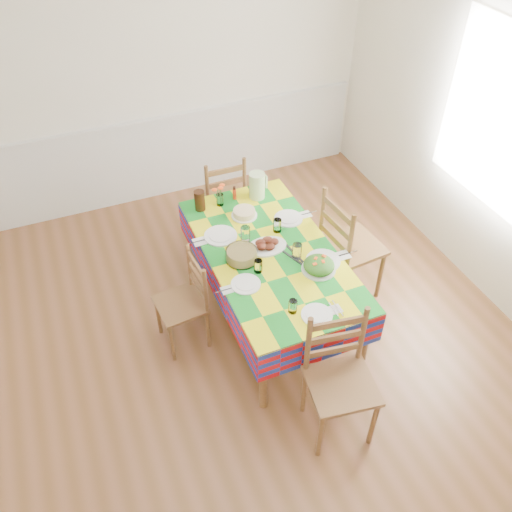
{
  "coord_description": "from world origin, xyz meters",
  "views": [
    {
      "loc": [
        -0.94,
        -2.47,
        3.49
      ],
      "look_at": [
        0.19,
        0.24,
        0.85
      ],
      "focal_mm": 38.0,
      "sensor_mm": 36.0,
      "label": 1
    }
  ],
  "objects": [
    {
      "name": "hot_sauce",
      "position": [
        0.37,
        1.17,
        0.77
      ],
      "size": [
        0.03,
        0.03,
        0.13
      ],
      "primitive_type": "cylinder",
      "color": "red",
      "rests_on": "dining_table"
    },
    {
      "name": "setting_right_far",
      "position": [
        0.63,
        0.69,
        0.73
      ],
      "size": [
        0.45,
        0.26,
        0.12
      ],
      "rotation": [
        0.0,
        0.0,
        -1.57
      ],
      "color": "white",
      "rests_on": "dining_table"
    },
    {
      "name": "name_card",
      "position": [
        0.39,
        -0.43,
        0.71
      ],
      "size": [
        0.08,
        0.02,
        0.02
      ],
      "primitive_type": "cube",
      "color": "white",
      "rests_on": "dining_table"
    },
    {
      "name": "chair_far",
      "position": [
        0.38,
        1.54,
        0.46
      ],
      "size": [
        0.42,
        0.4,
        0.94
      ],
      "rotation": [
        0.0,
        0.0,
        3.13
      ],
      "color": "brown",
      "rests_on": "room"
    },
    {
      "name": "cake",
      "position": [
        0.36,
        0.91,
        0.73
      ],
      "size": [
        0.22,
        0.22,
        0.06
      ],
      "color": "white",
      "rests_on": "dining_table"
    },
    {
      "name": "chair_right",
      "position": [
        1.09,
        0.4,
        0.52
      ],
      "size": [
        0.48,
        0.5,
        1.05
      ],
      "rotation": [
        0.0,
        0.0,
        1.66
      ],
      "color": "brown",
      "rests_on": "room"
    },
    {
      "name": "wainscot",
      "position": [
        0.0,
        2.48,
        0.49
      ],
      "size": [
        4.41,
        0.06,
        0.92
      ],
      "color": "white",
      "rests_on": "room"
    },
    {
      "name": "tea_pitcher",
      "position": [
        0.04,
        1.14,
        0.79
      ],
      "size": [
        0.09,
        0.09,
        0.18
      ],
      "primitive_type": "cylinder",
      "color": "black",
      "rests_on": "dining_table"
    },
    {
      "name": "chair_left",
      "position": [
        -0.34,
        0.41,
        0.41
      ],
      "size": [
        0.38,
        0.4,
        0.84
      ],
      "rotation": [
        0.0,
        0.0,
        -1.49
      ],
      "color": "brown",
      "rests_on": "room"
    },
    {
      "name": "chair_near",
      "position": [
        0.38,
        -0.72,
        0.49
      ],
      "size": [
        0.49,
        0.48,
        0.99
      ],
      "rotation": [
        0.0,
        0.0,
        -0.15
      ],
      "color": "brown",
      "rests_on": "room"
    },
    {
      "name": "serving_utensils",
      "position": [
        0.52,
        0.3,
        0.71
      ],
      "size": [
        0.13,
        0.28,
        0.01
      ],
      "color": "black",
      "rests_on": "dining_table"
    },
    {
      "name": "dining_table",
      "position": [
        0.38,
        0.41,
        0.63
      ],
      "size": [
        0.97,
        1.8,
        0.7
      ],
      "color": "brown",
      "rests_on": "room"
    },
    {
      "name": "setting_left_near",
      "position": [
        0.11,
        0.17,
        0.73
      ],
      "size": [
        0.4,
        0.24,
        0.11
      ],
      "rotation": [
        0.0,
        0.0,
        1.57
      ],
      "color": "white",
      "rests_on": "dining_table"
    },
    {
      "name": "meat_platter",
      "position": [
        0.37,
        0.46,
        0.73
      ],
      "size": [
        0.32,
        0.23,
        0.06
      ],
      "color": "white",
      "rests_on": "dining_table"
    },
    {
      "name": "flower_vase",
      "position": [
        0.22,
        1.13,
        0.79
      ],
      "size": [
        0.13,
        0.1,
        0.2
      ],
      "color": "white",
      "rests_on": "dining_table"
    },
    {
      "name": "room",
      "position": [
        0.0,
        0.0,
        1.35
      ],
      "size": [
        4.58,
        5.08,
        2.78
      ],
      "color": "brown",
      "rests_on": "ground"
    },
    {
      "name": "salad_platter",
      "position": [
        0.63,
        0.08,
        0.74
      ],
      "size": [
        0.26,
        0.26,
        0.11
      ],
      "color": "white",
      "rests_on": "dining_table"
    },
    {
      "name": "window_right",
      "position": [
        2.23,
        0.3,
        1.5
      ],
      "size": [
        0.0,
        1.4,
        1.4
      ],
      "primitive_type": "plane",
      "rotation": [
        0.0,
        -1.57,
        0.0
      ],
      "color": "white",
      "rests_on": "room"
    },
    {
      "name": "setting_left_far",
      "position": [
        0.13,
        0.68,
        0.73
      ],
      "size": [
        0.49,
        0.29,
        0.13
      ],
      "rotation": [
        0.0,
        0.0,
        1.57
      ],
      "color": "white",
      "rests_on": "dining_table"
    },
    {
      "name": "green_pitcher",
      "position": [
        0.56,
        1.12,
        0.82
      ],
      "size": [
        0.14,
        0.14,
        0.24
      ],
      "primitive_type": "cylinder",
      "color": "#C6E8A4",
      "rests_on": "dining_table"
    },
    {
      "name": "setting_right_near",
      "position": [
        0.65,
        0.19,
        0.73
      ],
      "size": [
        0.5,
        0.29,
        0.13
      ],
      "rotation": [
        0.0,
        0.0,
        -1.57
      ],
      "color": "white",
      "rests_on": "dining_table"
    },
    {
      "name": "pasta_bowl",
      "position": [
        0.14,
        0.41,
        0.75
      ],
      "size": [
        0.25,
        0.25,
        0.09
      ],
      "color": "white",
      "rests_on": "dining_table"
    },
    {
      "name": "setting_near_head",
      "position": [
        0.36,
        -0.29,
        0.73
      ],
      "size": [
        0.36,
        0.24,
        0.11
      ],
      "color": "white",
      "rests_on": "dining_table"
    }
  ]
}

